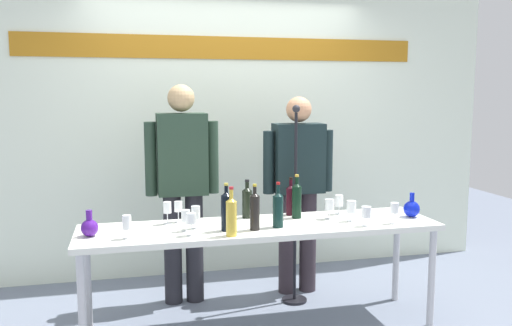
# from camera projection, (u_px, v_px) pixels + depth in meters

# --- Properties ---
(back_wall) EXTENTS (5.15, 0.11, 3.00)m
(back_wall) POSITION_uv_depth(u_px,v_px,m) (225.00, 111.00, 4.93)
(back_wall) COLOR white
(back_wall) RESTS_ON ground
(display_table) EXTENTS (2.50, 0.62, 0.76)m
(display_table) POSITION_uv_depth(u_px,v_px,m) (261.00, 233.00, 3.73)
(display_table) COLOR white
(display_table) RESTS_ON ground
(decanter_blue_left) EXTENTS (0.11, 0.11, 0.17)m
(decanter_blue_left) POSITION_uv_depth(u_px,v_px,m) (90.00, 227.00, 3.42)
(decanter_blue_left) COLOR #471786
(decanter_blue_left) RESTS_ON display_table
(decanter_blue_right) EXTENTS (0.12, 0.12, 0.18)m
(decanter_blue_right) POSITION_uv_depth(u_px,v_px,m) (412.00, 208.00, 3.95)
(decanter_blue_right) COLOR #0B1BBE
(decanter_blue_right) RESTS_ON display_table
(presenter_left) EXTENTS (0.57, 0.22, 1.73)m
(presenter_left) POSITION_uv_depth(u_px,v_px,m) (183.00, 181.00, 4.19)
(presenter_left) COLOR #24242A
(presenter_left) RESTS_ON ground
(presenter_right) EXTENTS (0.60, 0.22, 1.64)m
(presenter_right) POSITION_uv_depth(u_px,v_px,m) (298.00, 182.00, 4.42)
(presenter_right) COLOR #352B32
(presenter_right) RESTS_ON ground
(wine_bottle_0) EXTENTS (0.07, 0.07, 0.32)m
(wine_bottle_0) POSITION_uv_depth(u_px,v_px,m) (231.00, 215.00, 3.42)
(wine_bottle_0) COLOR gold
(wine_bottle_0) RESTS_ON display_table
(wine_bottle_1) EXTENTS (0.07, 0.07, 0.31)m
(wine_bottle_1) POSITION_uv_depth(u_px,v_px,m) (278.00, 209.00, 3.64)
(wine_bottle_1) COLOR black
(wine_bottle_1) RESTS_ON display_table
(wine_bottle_2) EXTENTS (0.07, 0.07, 0.32)m
(wine_bottle_2) POSITION_uv_depth(u_px,v_px,m) (226.00, 210.00, 3.55)
(wine_bottle_2) COLOR black
(wine_bottle_2) RESTS_ON display_table
(wine_bottle_3) EXTENTS (0.07, 0.07, 0.28)m
(wine_bottle_3) POSITION_uv_depth(u_px,v_px,m) (247.00, 201.00, 3.92)
(wine_bottle_3) COLOR black
(wine_bottle_3) RESTS_ON display_table
(wine_bottle_4) EXTENTS (0.07, 0.07, 0.28)m
(wine_bottle_4) POSITION_uv_depth(u_px,v_px,m) (291.00, 199.00, 4.01)
(wine_bottle_4) COLOR black
(wine_bottle_4) RESTS_ON display_table
(wine_bottle_5) EXTENTS (0.07, 0.07, 0.31)m
(wine_bottle_5) POSITION_uv_depth(u_px,v_px,m) (255.00, 210.00, 3.57)
(wine_bottle_5) COLOR black
(wine_bottle_5) RESTS_ON display_table
(wine_bottle_6) EXTENTS (0.07, 0.07, 0.32)m
(wine_bottle_6) POSITION_uv_depth(u_px,v_px,m) (297.00, 199.00, 3.91)
(wine_bottle_6) COLOR black
(wine_bottle_6) RESTS_ON display_table
(wine_glass_left_0) EXTENTS (0.06, 0.06, 0.14)m
(wine_glass_left_0) POSITION_uv_depth(u_px,v_px,m) (186.00, 216.00, 3.54)
(wine_glass_left_0) COLOR white
(wine_glass_left_0) RESTS_ON display_table
(wine_glass_left_1) EXTENTS (0.06, 0.06, 0.16)m
(wine_glass_left_1) POSITION_uv_depth(u_px,v_px,m) (196.00, 213.00, 3.61)
(wine_glass_left_1) COLOR white
(wine_glass_left_1) RESTS_ON display_table
(wine_glass_left_2) EXTENTS (0.07, 0.07, 0.15)m
(wine_glass_left_2) POSITION_uv_depth(u_px,v_px,m) (191.00, 219.00, 3.43)
(wine_glass_left_2) COLOR white
(wine_glass_left_2) RESTS_ON display_table
(wine_glass_left_3) EXTENTS (0.06, 0.06, 0.15)m
(wine_glass_left_3) POSITION_uv_depth(u_px,v_px,m) (127.00, 223.00, 3.35)
(wine_glass_left_3) COLOR white
(wine_glass_left_3) RESTS_ON display_table
(wine_glass_left_4) EXTENTS (0.06, 0.06, 0.16)m
(wine_glass_left_4) POSITION_uv_depth(u_px,v_px,m) (167.00, 208.00, 3.73)
(wine_glass_left_4) COLOR white
(wine_glass_left_4) RESTS_ON display_table
(wine_glass_left_5) EXTENTS (0.06, 0.06, 0.15)m
(wine_glass_left_5) POSITION_uv_depth(u_px,v_px,m) (178.00, 207.00, 3.79)
(wine_glass_left_5) COLOR white
(wine_glass_left_5) RESTS_ON display_table
(wine_glass_right_0) EXTENTS (0.06, 0.06, 0.15)m
(wine_glass_right_0) POSITION_uv_depth(u_px,v_px,m) (395.00, 209.00, 3.75)
(wine_glass_right_0) COLOR white
(wine_glass_right_0) RESTS_ON display_table
(wine_glass_right_1) EXTENTS (0.07, 0.07, 0.14)m
(wine_glass_right_1) POSITION_uv_depth(u_px,v_px,m) (366.00, 212.00, 3.67)
(wine_glass_right_1) COLOR white
(wine_glass_right_1) RESTS_ON display_table
(wine_glass_right_2) EXTENTS (0.07, 0.07, 0.15)m
(wine_glass_right_2) POSITION_uv_depth(u_px,v_px,m) (351.00, 207.00, 3.82)
(wine_glass_right_2) COLOR white
(wine_glass_right_2) RESTS_ON display_table
(wine_glass_right_3) EXTENTS (0.07, 0.07, 0.15)m
(wine_glass_right_3) POSITION_uv_depth(u_px,v_px,m) (339.00, 201.00, 4.04)
(wine_glass_right_3) COLOR white
(wine_glass_right_3) RESTS_ON display_table
(wine_glass_right_4) EXTENTS (0.07, 0.07, 0.15)m
(wine_glass_right_4) POSITION_uv_depth(u_px,v_px,m) (329.00, 205.00, 3.89)
(wine_glass_right_4) COLOR white
(wine_glass_right_4) RESTS_ON display_table
(microphone_stand) EXTENTS (0.20, 0.20, 1.58)m
(microphone_stand) POSITION_uv_depth(u_px,v_px,m) (295.00, 237.00, 4.25)
(microphone_stand) COLOR black
(microphone_stand) RESTS_ON ground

